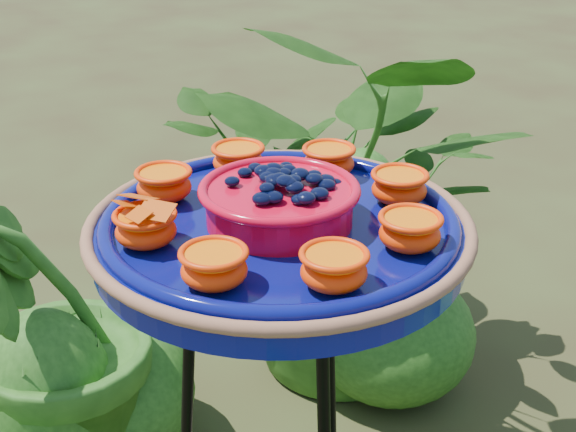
# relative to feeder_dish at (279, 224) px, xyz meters

# --- Properties ---
(feeder_dish) EXTENTS (0.59, 0.59, 0.11)m
(feeder_dish) POSITION_rel_feeder_dish_xyz_m (0.00, 0.00, 0.00)
(feeder_dish) COLOR #080D5F
(feeder_dish) RESTS_ON tripod_stand
(shrub_back_left) EXTENTS (1.13, 1.06, 1.01)m
(shrub_back_left) POSITION_rel_feeder_dish_xyz_m (-0.71, 0.74, -0.43)
(shrub_back_left) COLOR #1D4712
(shrub_back_left) RESTS_ON ground
(shrub_front_left) EXTENTS (0.53, 0.58, 0.87)m
(shrub_front_left) POSITION_rel_feeder_dish_xyz_m (-0.70, -0.12, -0.50)
(shrub_front_left) COLOR #1D4712
(shrub_front_left) RESTS_ON ground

